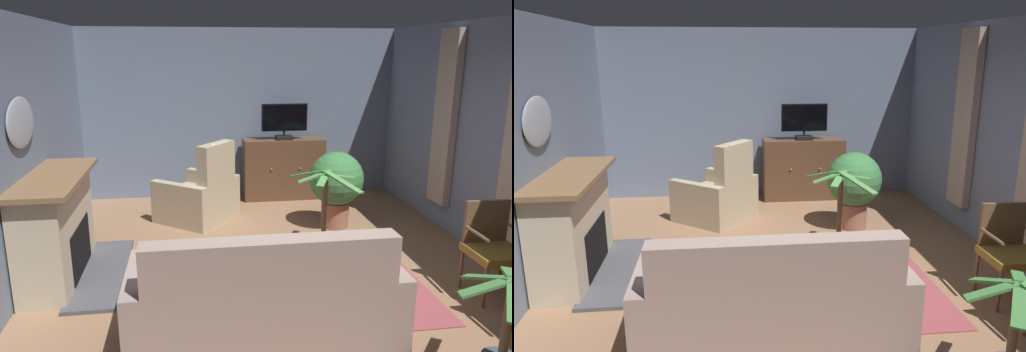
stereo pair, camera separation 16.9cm
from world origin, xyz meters
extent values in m
cube|color=#936B4C|center=(0.00, 0.00, -0.02)|extent=(5.70, 7.44, 0.04)
cube|color=slate|center=(0.00, 3.47, 1.37)|extent=(5.70, 0.10, 2.73)
cube|color=#B2A393|center=(2.49, 1.47, 1.50)|extent=(0.10, 0.44, 2.30)
cube|color=#9E474C|center=(0.09, 0.14, 0.01)|extent=(2.79, 2.20, 0.01)
cube|color=#4C4C51|center=(-1.87, 0.59, 0.02)|extent=(0.50, 1.70, 0.04)
cube|color=beige|center=(-2.30, 0.59, 0.54)|extent=(0.46, 1.50, 1.08)
cube|color=black|center=(-2.11, 0.59, 0.32)|extent=(0.10, 0.84, 0.52)
cube|color=olive|center=(-2.26, 0.59, 1.11)|extent=(0.58, 1.66, 0.05)
ellipsoid|color=#B2B7BF|center=(-2.52, 0.59, 1.68)|extent=(0.06, 0.79, 0.51)
cube|color=#402A1C|center=(0.65, 3.12, 0.03)|extent=(1.25, 0.39, 0.06)
cube|color=brown|center=(0.65, 3.12, 0.49)|extent=(1.31, 0.45, 0.99)
sphere|color=tan|center=(0.41, 2.88, 0.54)|extent=(0.03, 0.03, 0.03)
sphere|color=tan|center=(0.89, 2.88, 0.54)|extent=(0.03, 0.03, 0.03)
cube|color=black|center=(0.65, 3.07, 1.02)|extent=(0.27, 0.20, 0.06)
cylinder|color=black|center=(0.65, 3.07, 1.09)|extent=(0.04, 0.04, 0.08)
cube|color=black|center=(0.65, 3.07, 1.35)|extent=(0.74, 0.05, 0.43)
cube|color=black|center=(0.65, 3.04, 1.35)|extent=(0.70, 0.01, 0.39)
cube|color=brown|center=(-0.47, 0.18, 0.39)|extent=(0.99, 0.57, 0.03)
cylinder|color=brown|center=(-0.03, 0.34, 0.19)|extent=(0.04, 0.04, 0.37)
cylinder|color=brown|center=(-0.88, 0.41, 0.19)|extent=(0.04, 0.04, 0.37)
cylinder|color=brown|center=(-0.06, -0.06, 0.19)|extent=(0.04, 0.04, 0.37)
cylinder|color=brown|center=(-0.91, 0.01, 0.19)|extent=(0.04, 0.04, 0.37)
cube|color=black|center=(-0.31, 0.10, 0.41)|extent=(0.09, 0.18, 0.02)
cube|color=#A3897F|center=(-0.32, -0.87, 0.23)|extent=(1.90, 0.93, 0.46)
cube|color=#A3897F|center=(-0.32, -1.23, 0.75)|extent=(1.90, 0.20, 0.59)
cube|color=#A3897F|center=(-1.34, -0.87, 0.34)|extent=(0.15, 0.93, 0.68)
cube|color=#A3897F|center=(0.71, -0.87, 0.34)|extent=(0.15, 0.93, 0.68)
cube|color=#B2A899|center=(0.10, -1.01, 0.58)|extent=(0.36, 0.13, 0.36)
cube|color=tan|center=(-0.80, 2.25, 0.21)|extent=(1.12, 1.09, 0.42)
cube|color=tan|center=(-0.52, 2.03, 0.78)|extent=(0.56, 0.64, 0.73)
cube|color=tan|center=(-1.05, 1.93, 0.31)|extent=(0.78, 0.66, 0.62)
cube|color=tan|center=(-0.55, 2.56, 0.31)|extent=(0.78, 0.66, 0.62)
cube|color=white|center=(-0.46, 1.98, 1.05)|extent=(0.27, 0.34, 0.24)
cube|color=olive|center=(2.05, -0.46, 0.45)|extent=(0.51, 0.49, 0.08)
cube|color=brown|center=(2.06, -0.24, 0.69)|extent=(0.46, 0.05, 0.48)
cylinder|color=brown|center=(1.83, -0.67, 0.21)|extent=(0.04, 0.04, 0.41)
cylinder|color=brown|center=(1.84, -0.25, 0.21)|extent=(0.04, 0.04, 0.41)
cylinder|color=brown|center=(2.27, -0.26, 0.21)|extent=(0.04, 0.04, 0.41)
cylinder|color=brown|center=(1.82, -0.46, 0.67)|extent=(0.04, 0.38, 0.03)
cylinder|color=brown|center=(1.15, -1.86, 0.60)|extent=(0.06, 0.06, 0.48)
cube|color=#4C8E47|center=(1.28, -1.66, 0.87)|extent=(0.31, 0.44, 0.15)
cube|color=#4C8E47|center=(1.08, -1.70, 0.87)|extent=(0.21, 0.34, 0.14)
cube|color=#4C8E47|center=(0.99, -1.83, 0.87)|extent=(0.33, 0.14, 0.14)
cube|color=#4C8E47|center=(1.05, -2.02, 0.87)|extent=(0.27, 0.35, 0.13)
cylinder|color=#99664C|center=(0.63, 0.62, 0.14)|extent=(0.34, 0.34, 0.28)
cylinder|color=brown|center=(0.63, 0.62, 0.62)|extent=(0.06, 0.06, 0.67)
cube|color=#4C8E47|center=(0.80, 0.63, 0.99)|extent=(0.34, 0.09, 0.08)
cube|color=#4C8E47|center=(0.74, 0.87, 0.99)|extent=(0.29, 0.53, 0.12)
cube|color=#4C8E47|center=(0.47, 0.81, 0.99)|extent=(0.38, 0.42, 0.17)
cube|color=#4C8E47|center=(0.47, 0.63, 0.99)|extent=(0.31, 0.09, 0.12)
cube|color=#4C8E47|center=(0.56, 0.48, 0.99)|extent=(0.22, 0.31, 0.08)
cube|color=#4C8E47|center=(0.76, 0.39, 0.99)|extent=(0.32, 0.50, 0.15)
cylinder|color=#99664C|center=(1.09, 1.66, 0.18)|extent=(0.38, 0.38, 0.36)
sphere|color=#3D7F42|center=(1.09, 1.66, 0.68)|extent=(0.74, 0.74, 0.74)
camera|label=1|loc=(-0.89, -4.40, 2.35)|focal=33.50mm
camera|label=2|loc=(-0.72, -4.42, 2.35)|focal=33.50mm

